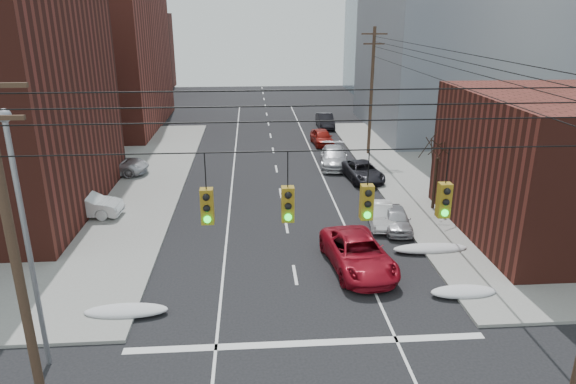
{
  "coord_description": "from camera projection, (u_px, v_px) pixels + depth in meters",
  "views": [
    {
      "loc": [
        -1.94,
        -10.16,
        12.08
      ],
      "look_at": [
        -0.08,
        15.68,
        3.0
      ],
      "focal_mm": 32.0,
      "sensor_mm": 36.0,
      "label": 1
    }
  ],
  "objects": [
    {
      "name": "snow_ne",
      "position": [
        463.0,
        292.0,
        23.06
      ],
      "size": [
        3.0,
        1.08,
        0.42
      ],
      "primitive_type": "ellipsoid",
      "color": "silver",
      "rests_on": "ground"
    },
    {
      "name": "traffic_signals",
      "position": [
        327.0,
        201.0,
        14.12
      ],
      "size": [
        17.0,
        0.42,
        2.02
      ],
      "color": "black",
      "rests_on": "ground"
    },
    {
      "name": "lot_car_a",
      "position": [
        84.0,
        205.0,
        31.53
      ],
      "size": [
        4.77,
        2.01,
        1.53
      ],
      "primitive_type": "imported",
      "rotation": [
        0.0,
        0.0,
        1.49
      ],
      "color": "silver",
      "rests_on": "sidewalk_nw"
    },
    {
      "name": "parked_car_d",
      "position": [
        334.0,
        157.0,
        42.43
      ],
      "size": [
        2.85,
        5.65,
        1.57
      ],
      "primitive_type": "imported",
      "rotation": [
        0.0,
        0.0,
        -0.12
      ],
      "color": "silver",
      "rests_on": "ground"
    },
    {
      "name": "snow_east_far",
      "position": [
        430.0,
        248.0,
        27.3
      ],
      "size": [
        4.0,
        1.08,
        0.42
      ],
      "primitive_type": "ellipsoid",
      "color": "silver",
      "rests_on": "ground"
    },
    {
      "name": "bare_tree",
      "position": [
        435.0,
        176.0,
        32.4
      ],
      "size": [
        2.09,
        2.2,
        4.93
      ],
      "color": "black",
      "rests_on": "ground"
    },
    {
      "name": "building_brick_far",
      "position": [
        95.0,
        54.0,
        79.59
      ],
      "size": [
        22.0,
        18.0,
        12.0
      ],
      "primitive_type": "cube",
      "color": "#4C1E16",
      "rests_on": "ground"
    },
    {
      "name": "parked_car_f",
      "position": [
        325.0,
        121.0,
        56.74
      ],
      "size": [
        1.68,
        4.75,
        1.56
      ],
      "primitive_type": "imported",
      "rotation": [
        0.0,
        0.0,
        -0.01
      ],
      "color": "black",
      "rests_on": "ground"
    },
    {
      "name": "utility_pole_left",
      "position": [
        15.0,
        256.0,
        14.02
      ],
      "size": [
        2.2,
        0.28,
        11.0
      ],
      "color": "#473323",
      "rests_on": "ground"
    },
    {
      "name": "lot_car_d",
      "position": [
        54.0,
        172.0,
        38.31
      ],
      "size": [
        4.13,
        2.4,
        1.32
      ],
      "primitive_type": "imported",
      "rotation": [
        0.0,
        0.0,
        1.8
      ],
      "color": "#AEAFB3",
      "rests_on": "sidewalk_nw"
    },
    {
      "name": "parked_car_a",
      "position": [
        396.0,
        219.0,
        30.06
      ],
      "size": [
        1.88,
        3.91,
        1.29
      ],
      "primitive_type": "imported",
      "rotation": [
        0.0,
        0.0,
        -0.1
      ],
      "color": "#B7B7BC",
      "rests_on": "ground"
    },
    {
      "name": "parked_car_e",
      "position": [
        322.0,
        137.0,
        49.37
      ],
      "size": [
        2.08,
        4.51,
        1.5
      ],
      "primitive_type": "imported",
      "rotation": [
        0.0,
        0.0,
        0.07
      ],
      "color": "maroon",
      "rests_on": "ground"
    },
    {
      "name": "building_office",
      "position": [
        483.0,
        8.0,
        52.47
      ],
      "size": [
        22.0,
        20.0,
        25.0
      ],
      "primitive_type": "cube",
      "color": "gray",
      "rests_on": "ground"
    },
    {
      "name": "utility_pole_far",
      "position": [
        372.0,
        90.0,
        44.36
      ],
      "size": [
        2.2,
        0.28,
        11.0
      ],
      "color": "#473323",
      "rests_on": "ground"
    },
    {
      "name": "parked_car_c",
      "position": [
        363.0,
        171.0,
        38.94
      ],
      "size": [
        2.89,
        5.22,
        1.38
      ],
      "primitive_type": "imported",
      "rotation": [
        0.0,
        0.0,
        0.12
      ],
      "color": "black",
      "rests_on": "ground"
    },
    {
      "name": "building_glass",
      "position": [
        421.0,
        20.0,
        77.58
      ],
      "size": [
        20.0,
        18.0,
        22.0
      ],
      "primitive_type": "cube",
      "color": "gray",
      "rests_on": "ground"
    },
    {
      "name": "street_light",
      "position": [
        24.0,
        223.0,
        16.86
      ],
      "size": [
        0.44,
        0.44,
        9.32
      ],
      "color": "gray",
      "rests_on": "ground"
    },
    {
      "name": "red_pickup",
      "position": [
        358.0,
        253.0,
        25.37
      ],
      "size": [
        3.38,
        6.17,
        1.64
      ],
      "primitive_type": "imported",
      "rotation": [
        0.0,
        0.0,
        0.12
      ],
      "color": "maroon",
      "rests_on": "ground"
    },
    {
      "name": "lot_car_b",
      "position": [
        113.0,
        165.0,
        39.86
      ],
      "size": [
        5.69,
        2.99,
        1.53
      ],
      "primitive_type": "imported",
      "rotation": [
        0.0,
        0.0,
        1.49
      ],
      "color": "silver",
      "rests_on": "sidewalk_nw"
    },
    {
      "name": "parked_car_b",
      "position": [
        380.0,
        214.0,
        30.74
      ],
      "size": [
        1.68,
        3.98,
        1.28
      ],
      "primitive_type": "imported",
      "rotation": [
        0.0,
        0.0,
        -0.09
      ],
      "color": "white",
      "rests_on": "ground"
    },
    {
      "name": "snow_nw",
      "position": [
        126.0,
        311.0,
        21.59
      ],
      "size": [
        3.5,
        1.08,
        0.42
      ],
      "primitive_type": "ellipsoid",
      "color": "silver",
      "rests_on": "ground"
    }
  ]
}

